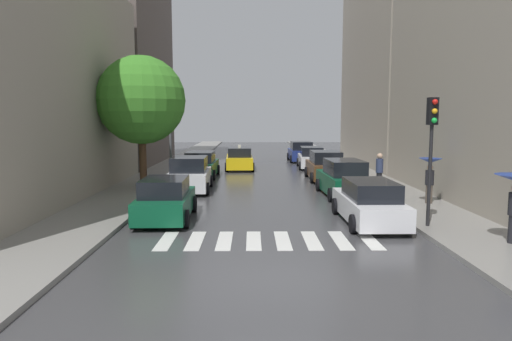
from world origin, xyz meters
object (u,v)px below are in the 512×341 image
Objects in this scene: parked_car_left_third at (201,165)px; parked_car_right_fifth at (301,152)px; parked_car_right_fourth at (311,158)px; pedestrian_foreground at (379,171)px; parked_car_right_nearest at (369,203)px; traffic_light_right_corner at (432,133)px; street_tree_left at (141,100)px; parked_car_right_second at (343,179)px; parked_car_left_second at (190,175)px; taxi_midroad at (239,159)px; pedestrian_by_kerb at (430,171)px; parked_car_left_nearest at (166,200)px; lamp_post_left at (170,117)px; parked_car_right_third at (325,167)px.

parked_car_left_third is 1.10× the size of parked_car_right_fifth.
pedestrian_foreground is (1.95, -11.33, 0.38)m from parked_car_right_fourth.
parked_car_right_nearest is at bearing -112.90° from pedestrian_foreground.
parked_car_right_fourth is (0.26, 17.95, 0.02)m from parked_car_right_nearest.
parked_car_left_third is 16.78m from traffic_light_right_corner.
parked_car_left_third is 0.67× the size of street_tree_left.
parked_car_left_third is 0.96× the size of parked_car_right_second.
parked_car_right_nearest is 23.22m from parked_car_right_fifth.
pedestrian_foreground is (9.65, -6.17, 0.37)m from parked_car_left_third.
traffic_light_right_corner reaches higher than parked_car_right_second.
parked_car_left_second is 0.92× the size of taxi_midroad.
pedestrian_by_kerb is at bearing 68.49° from traffic_light_right_corner.
parked_car_left_nearest is at bearing 170.03° from taxi_midroad.
lamp_post_left is (-1.84, 11.71, 3.08)m from parked_car_left_nearest.
parked_car_left_second reaches higher than parked_car_right_fourth.
parked_car_left_second reaches higher than parked_car_left_third.
parked_car_right_fifth is at bearing 4.64° from parked_car_right_fourth.
parked_car_left_second is 0.93× the size of parked_car_left_third.
lamp_post_left reaches higher than pedestrian_by_kerb.
parked_car_right_fifth is 0.90× the size of taxi_midroad.
parked_car_left_nearest is 6.66m from parked_car_left_second.
parked_car_right_third is 1.02× the size of traffic_light_right_corner.
taxi_midroad is 19.67m from traffic_light_right_corner.
parked_car_right_third is at bearing -2.50° from parked_car_right_second.
traffic_light_right_corner is 17.34m from lamp_post_left.
parked_car_right_fourth is at bearing -178.45° from parked_car_right_fifth.
pedestrian_foreground is (1.99, 0.92, 0.31)m from parked_car_right_second.
traffic_light_right_corner is (1.67, -24.25, 2.48)m from parked_car_right_fifth.
parked_car_right_nearest is at bearing -178.25° from parked_car_right_fourth.
pedestrian_by_kerb is at bearing -76.53° from pedestrian_foreground.
parked_car_right_nearest is 0.97× the size of parked_car_right_second.
parked_car_right_fourth is at bearing -84.45° from taxi_midroad.
pedestrian_foreground is at bearing -59.44° from parked_car_left_nearest.
parked_car_left_third reaches higher than parked_car_right_fourth.
parked_car_right_nearest is at bearing 149.15° from traffic_light_right_corner.
pedestrian_foreground reaches higher than parked_car_right_nearest.
parked_car_right_second is at bearing -9.53° from street_tree_left.
parked_car_left_third is 14.54m from pedestrian_by_kerb.
parked_car_left_nearest is at bearing 161.14° from parked_car_right_fifth.
parked_car_left_third is 5.02m from taxi_midroad.
lamp_post_left is (-1.85, 5.06, 2.99)m from parked_car_left_second.
street_tree_left is (-4.71, -9.86, 3.90)m from taxi_midroad.
pedestrian_foreground reaches higher than parked_car_left_nearest.
parked_car_right_third is 2.36× the size of pedestrian_foreground.
parked_car_left_second is at bearing 75.99° from parked_car_right_second.
pedestrian_by_kerb is (3.10, -14.88, 0.77)m from parked_car_right_fourth.
parked_car_left_second is at bearing 164.92° from taxi_midroad.
parked_car_right_second is (7.63, -1.60, -0.00)m from parked_car_left_second.
parked_car_right_fourth is at bearing -1.45° from parked_car_right_nearest.
parked_car_left_nearest is 8.15m from street_tree_left.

